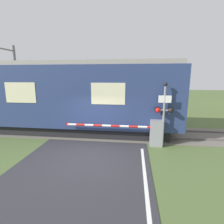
# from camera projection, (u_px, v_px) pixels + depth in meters

# --- Properties ---
(ground_plane) EXTENTS (80.00, 80.00, 0.00)m
(ground_plane) POSITION_uv_depth(u_px,v_px,m) (88.00, 156.00, 7.72)
(ground_plane) COLOR #4C6033
(track_bed) EXTENTS (36.00, 3.20, 0.13)m
(track_bed) POSITION_uv_depth(u_px,v_px,m) (102.00, 132.00, 10.92)
(track_bed) COLOR #666056
(track_bed) RESTS_ON ground_plane
(train) EXTENTS (17.46, 3.05, 4.27)m
(train) POSITION_uv_depth(u_px,v_px,m) (36.00, 97.00, 11.00)
(train) COLOR black
(train) RESTS_ON ground_plane
(crossing_barrier) EXTENTS (4.97, 0.44, 1.31)m
(crossing_barrier) POSITION_uv_depth(u_px,v_px,m) (150.00, 132.00, 8.74)
(crossing_barrier) COLOR gray
(crossing_barrier) RESTS_ON ground_plane
(signal_post) EXTENTS (0.90, 0.26, 3.17)m
(signal_post) POSITION_uv_depth(u_px,v_px,m) (164.00, 111.00, 8.40)
(signal_post) COLOR gray
(signal_post) RESTS_ON ground_plane
(catenary_pole) EXTENTS (0.20, 1.90, 5.66)m
(catenary_pole) POSITION_uv_depth(u_px,v_px,m) (17.00, 82.00, 13.28)
(catenary_pole) COLOR slate
(catenary_pole) RESTS_ON ground_plane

